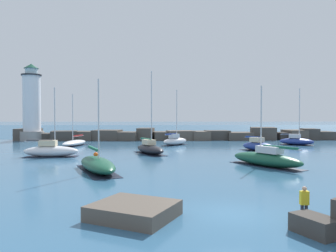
{
  "coord_description": "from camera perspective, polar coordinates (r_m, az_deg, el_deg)",
  "views": [
    {
      "loc": [
        -3.53,
        -15.26,
        4.61
      ],
      "look_at": [
        -1.84,
        30.58,
        3.32
      ],
      "focal_mm": 35.0,
      "sensor_mm": 36.0,
      "label": 1
    }
  ],
  "objects": [
    {
      "name": "ground_plane",
      "position": [
        16.33,
        10.84,
        -14.82
      ],
      "size": [
        600.0,
        600.0,
        0.0
      ],
      "primitive_type": "plane",
      "color": "#336084"
    },
    {
      "name": "open_sea_beyond",
      "position": [
        125.51,
        -0.5,
        -0.5
      ],
      "size": [
        400.0,
        116.0,
        0.01
      ],
      "color": "#235175",
      "rests_on": "ground"
    },
    {
      "name": "breakwater_jetty",
      "position": [
        65.71,
        1.81,
        -1.58
      ],
      "size": [
        63.7,
        6.96,
        2.48
      ],
      "color": "#4C443D",
      "rests_on": "ground"
    },
    {
      "name": "lighthouse",
      "position": [
        68.81,
        -22.64,
        3.06
      ],
      "size": [
        4.46,
        4.46,
        14.87
      ],
      "color": "gray",
      "rests_on": "ground"
    },
    {
      "name": "foreground_rocks",
      "position": [
        14.49,
        24.19,
        -14.58
      ],
      "size": [
        14.9,
        8.06,
        1.46
      ],
      "color": "#423D38",
      "rests_on": "ground"
    },
    {
      "name": "sailboat_moored_0",
      "position": [
        40.95,
        -3.19,
        -3.91
      ],
      "size": [
        4.58,
        7.0,
        10.2
      ],
      "color": "black",
      "rests_on": "ground"
    },
    {
      "name": "sailboat_moored_1",
      "position": [
        32.05,
        16.72,
        -5.45
      ],
      "size": [
        5.86,
        7.84,
        7.49
      ],
      "color": "#195138",
      "rests_on": "ground"
    },
    {
      "name": "sailboat_moored_2",
      "position": [
        40.14,
        -19.76,
        -4.05
      ],
      "size": [
        6.29,
        2.1,
        7.98
      ],
      "color": "white",
      "rests_on": "ground"
    },
    {
      "name": "sailboat_moored_3",
      "position": [
        57.56,
        21.45,
        -2.43
      ],
      "size": [
        5.74,
        5.06,
        9.26
      ],
      "color": "navy",
      "rests_on": "ground"
    },
    {
      "name": "sailboat_moored_4",
      "position": [
        54.02,
        -15.99,
        -2.83
      ],
      "size": [
        3.41,
        7.49,
        8.19
      ],
      "color": "white",
      "rests_on": "ground"
    },
    {
      "name": "sailboat_moored_6",
      "position": [
        28.56,
        -12.23,
        -6.53
      ],
      "size": [
        5.27,
        8.61,
        7.75
      ],
      "color": "#195138",
      "rests_on": "ground"
    },
    {
      "name": "sailboat_moored_7",
      "position": [
        46.1,
        15.45,
        -3.33
      ],
      "size": [
        4.73,
        5.67,
        8.82
      ],
      "color": "navy",
      "rests_on": "ground"
    },
    {
      "name": "sailboat_moored_8",
      "position": [
        53.3,
        1.23,
        -2.59
      ],
      "size": [
        5.06,
        5.25,
        9.01
      ],
      "color": "white",
      "rests_on": "ground"
    },
    {
      "name": "mooring_buoy_orange_near",
      "position": [
        38.82,
        -12.47,
        -4.86
      ],
      "size": [
        0.52,
        0.52,
        0.72
      ],
      "color": "#EA5914",
      "rests_on": "ground"
    },
    {
      "name": "person_on_rocks",
      "position": [
        15.89,
        22.64,
        -12.16
      ],
      "size": [
        0.36,
        0.22,
        1.56
      ],
      "color": "#282833",
      "rests_on": "ground"
    }
  ]
}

